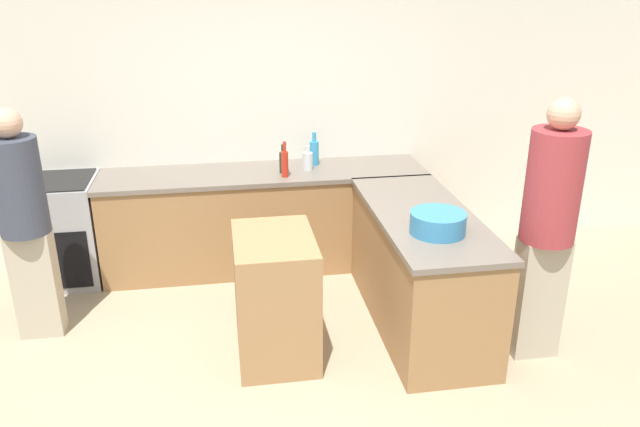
% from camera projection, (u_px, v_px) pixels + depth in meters
% --- Properties ---
extents(ground_plane, '(14.00, 14.00, 0.00)m').
position_uv_depth(ground_plane, '(294.00, 405.00, 3.83)').
color(ground_plane, tan).
extents(wall_back, '(8.00, 0.06, 2.70)m').
position_uv_depth(wall_back, '(259.00, 109.00, 5.49)').
color(wall_back, silver).
rests_on(wall_back, ground_plane).
extents(counter_back, '(2.79, 0.67, 0.88)m').
position_uv_depth(counter_back, '(265.00, 219.00, 5.51)').
color(counter_back, olive).
rests_on(counter_back, ground_plane).
extents(counter_peninsula, '(0.69, 1.72, 0.88)m').
position_uv_depth(counter_peninsula, '(420.00, 268.00, 4.59)').
color(counter_peninsula, olive).
rests_on(counter_peninsula, ground_plane).
extents(range_oven, '(0.63, 0.64, 0.89)m').
position_uv_depth(range_oven, '(62.00, 231.00, 5.25)').
color(range_oven, '#99999E').
rests_on(range_oven, ground_plane).
extents(island_table, '(0.53, 0.73, 0.87)m').
position_uv_depth(island_table, '(275.00, 297.00, 4.21)').
color(island_table, '#997047').
rests_on(island_table, ground_plane).
extents(mixing_bowl, '(0.37, 0.37, 0.14)m').
position_uv_depth(mixing_bowl, '(438.00, 223.00, 4.08)').
color(mixing_bowl, teal).
rests_on(mixing_bowl, counter_peninsula).
extents(hot_sauce_bottle, '(0.06, 0.06, 0.30)m').
position_uv_depth(hot_sauce_bottle, '(285.00, 163.00, 5.16)').
color(hot_sauce_bottle, red).
rests_on(hot_sauce_bottle, counter_back).
extents(dish_soap_bottle, '(0.08, 0.08, 0.30)m').
position_uv_depth(dish_soap_bottle, '(314.00, 152.00, 5.48)').
color(dish_soap_bottle, '#338CBF').
rests_on(dish_soap_bottle, counter_back).
extents(wine_bottle_dark, '(0.07, 0.07, 0.25)m').
position_uv_depth(wine_bottle_dark, '(283.00, 162.00, 5.27)').
color(wine_bottle_dark, black).
rests_on(wine_bottle_dark, counter_back).
extents(vinegar_bottle_clear, '(0.09, 0.09, 0.21)m').
position_uv_depth(vinegar_bottle_clear, '(308.00, 160.00, 5.36)').
color(vinegar_bottle_clear, silver).
rests_on(vinegar_bottle_clear, counter_back).
extents(person_by_range, '(0.33, 0.33, 1.67)m').
position_uv_depth(person_by_range, '(24.00, 218.00, 4.27)').
color(person_by_range, '#ADA38E').
rests_on(person_by_range, ground_plane).
extents(person_at_peninsula, '(0.35, 0.35, 1.79)m').
position_uv_depth(person_at_peninsula, '(548.00, 223.00, 4.02)').
color(person_at_peninsula, '#ADA38E').
rests_on(person_at_peninsula, ground_plane).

